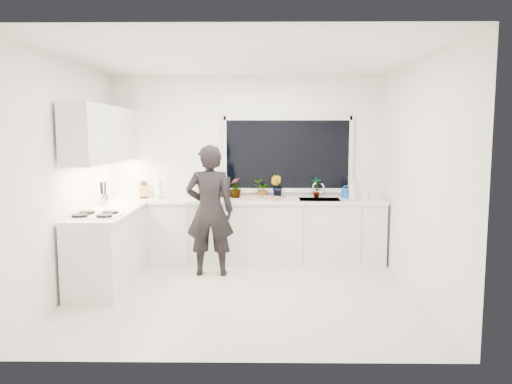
{
  "coord_description": "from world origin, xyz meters",
  "views": [
    {
      "loc": [
        0.22,
        -5.63,
        1.87
      ],
      "look_at": [
        0.15,
        0.4,
        1.15
      ],
      "focal_mm": 35.0,
      "sensor_mm": 36.0,
      "label": 1
    }
  ],
  "objects": [
    {
      "name": "wall_right",
      "position": [
        2.01,
        0.0,
        1.35
      ],
      "size": [
        0.02,
        3.5,
        2.7
      ],
      "primitive_type": "cube",
      "color": "white",
      "rests_on": "ground"
    },
    {
      "name": "pizza",
      "position": [
        0.22,
        1.42,
        0.95
      ],
      "size": [
        0.55,
        0.47,
        0.01
      ],
      "primitive_type": "cube",
      "rotation": [
        0.0,
        0.0,
        -0.34
      ],
      "color": "red",
      "rests_on": "pizza_tray"
    },
    {
      "name": "pizza_tray",
      "position": [
        0.22,
        1.42,
        0.94
      ],
      "size": [
        0.61,
        0.53,
        0.03
      ],
      "primitive_type": "cube",
      "rotation": [
        0.0,
        0.0,
        -0.34
      ],
      "color": "silver",
      "rests_on": "countertop_back"
    },
    {
      "name": "sink",
      "position": [
        1.05,
        1.45,
        0.87
      ],
      "size": [
        0.58,
        0.42,
        0.14
      ],
      "primitive_type": "cube",
      "color": "silver",
      "rests_on": "countertop_back"
    },
    {
      "name": "paper_towel_roll",
      "position": [
        -1.28,
        1.55,
        1.05
      ],
      "size": [
        0.12,
        0.12,
        0.26
      ],
      "primitive_type": "cylinder",
      "rotation": [
        0.0,
        0.0,
        -0.07
      ],
      "color": "silver",
      "rests_on": "countertop_back"
    },
    {
      "name": "upper_cabinets",
      "position": [
        -1.79,
        0.7,
        1.85
      ],
      "size": [
        0.34,
        2.1,
        0.7
      ],
      "primitive_type": "cube",
      "color": "white",
      "rests_on": "wall_left"
    },
    {
      "name": "countertop_left",
      "position": [
        -1.67,
        0.35,
        0.9
      ],
      "size": [
        0.62,
        1.6,
        0.04
      ],
      "primitive_type": "cube",
      "color": "silver",
      "rests_on": "base_cabinets_left"
    },
    {
      "name": "herb_plants",
      "position": [
        0.31,
        1.61,
        1.07
      ],
      "size": [
        1.4,
        0.24,
        0.33
      ],
      "color": "#26662D",
      "rests_on": "countertop_back"
    },
    {
      "name": "floor",
      "position": [
        0.0,
        0.0,
        -0.01
      ],
      "size": [
        4.0,
        3.5,
        0.02
      ],
      "primitive_type": "cube",
      "color": "beige",
      "rests_on": "ground"
    },
    {
      "name": "wall_left",
      "position": [
        -2.01,
        0.0,
        1.35
      ],
      "size": [
        0.02,
        3.5,
        2.7
      ],
      "primitive_type": "cube",
      "color": "white",
      "rests_on": "ground"
    },
    {
      "name": "picture_frame_small",
      "position": [
        -0.38,
        1.69,
        1.07
      ],
      "size": [
        0.25,
        0.04,
        0.3
      ],
      "primitive_type": "cube",
      "rotation": [
        0.0,
        0.0,
        -0.08
      ],
      "color": "black",
      "rests_on": "countertop_back"
    },
    {
      "name": "stovetop",
      "position": [
        -1.69,
        -0.0,
        0.94
      ],
      "size": [
        0.56,
        0.48,
        0.03
      ],
      "primitive_type": "cube",
      "color": "black",
      "rests_on": "countertop_left"
    },
    {
      "name": "person",
      "position": [
        -0.46,
        0.8,
        0.86
      ],
      "size": [
        0.64,
        0.43,
        1.72
      ],
      "primitive_type": "imported",
      "rotation": [
        0.0,
        0.0,
        3.18
      ],
      "color": "black",
      "rests_on": "floor"
    },
    {
      "name": "base_cabinets_left",
      "position": [
        -1.67,
        0.35,
        0.44
      ],
      "size": [
        0.58,
        1.6,
        0.88
      ],
      "primitive_type": "cube",
      "color": "white",
      "rests_on": "floor"
    },
    {
      "name": "wall_back",
      "position": [
        0.0,
        1.76,
        1.35
      ],
      "size": [
        4.0,
        0.02,
        2.7
      ],
      "primitive_type": "cube",
      "color": "white",
      "rests_on": "ground"
    },
    {
      "name": "ceiling",
      "position": [
        0.0,
        0.0,
        2.71
      ],
      "size": [
        4.0,
        3.5,
        0.02
      ],
      "primitive_type": "cube",
      "color": "white",
      "rests_on": "wall_back"
    },
    {
      "name": "picture_frame_large",
      "position": [
        -0.6,
        1.69,
        1.06
      ],
      "size": [
        0.22,
        0.04,
        0.28
      ],
      "primitive_type": "cube",
      "rotation": [
        0.0,
        0.0,
        -0.1
      ],
      "color": "black",
      "rests_on": "countertop_back"
    },
    {
      "name": "watering_can",
      "position": [
        1.46,
        1.61,
        0.98
      ],
      "size": [
        0.17,
        0.17,
        0.13
      ],
      "primitive_type": "cylinder",
      "rotation": [
        0.0,
        0.0,
        -0.29
      ],
      "color": "blue",
      "rests_on": "countertop_back"
    },
    {
      "name": "faucet",
      "position": [
        1.05,
        1.65,
        1.03
      ],
      "size": [
        0.03,
        0.03,
        0.22
      ],
      "primitive_type": "cylinder",
      "color": "silver",
      "rests_on": "countertop_back"
    },
    {
      "name": "countertop_back",
      "position": [
        0.0,
        1.44,
        0.9
      ],
      "size": [
        3.94,
        0.62,
        0.04
      ],
      "primitive_type": "cube",
      "color": "silver",
      "rests_on": "base_cabinets_back"
    },
    {
      "name": "window",
      "position": [
        0.6,
        1.73,
        1.55
      ],
      "size": [
        1.8,
        0.02,
        1.0
      ],
      "primitive_type": "cube",
      "color": "black",
      "rests_on": "wall_back"
    },
    {
      "name": "utensil_crock",
      "position": [
        -1.85,
        0.8,
        1.0
      ],
      "size": [
        0.17,
        0.17,
        0.16
      ],
      "primitive_type": "cylinder",
      "rotation": [
        0.0,
        0.0,
        0.41
      ],
      "color": "#BABABF",
      "rests_on": "countertop_left"
    },
    {
      "name": "soap_bottles",
      "position": [
        1.54,
        1.3,
        1.05
      ],
      "size": [
        0.31,
        0.16,
        0.29
      ],
      "color": "#D8BF66",
      "rests_on": "countertop_back"
    },
    {
      "name": "base_cabinets_back",
      "position": [
        0.0,
        1.45,
        0.44
      ],
      "size": [
        3.92,
        0.58,
        0.88
      ],
      "primitive_type": "cube",
      "color": "white",
      "rests_on": "floor"
    },
    {
      "name": "knife_block",
      "position": [
        -1.51,
        1.59,
        1.03
      ],
      "size": [
        0.16,
        0.14,
        0.22
      ],
      "primitive_type": "cube",
      "rotation": [
        0.0,
        0.0,
        0.42
      ],
      "color": "olive",
      "rests_on": "countertop_back"
    }
  ]
}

